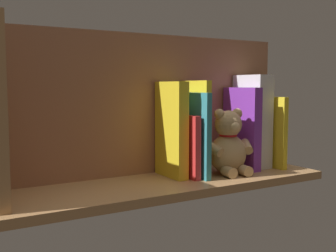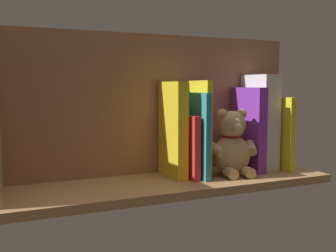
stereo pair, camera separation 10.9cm
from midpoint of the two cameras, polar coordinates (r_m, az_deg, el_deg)
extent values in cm
cube|color=#A87A4C|center=(111.59, -2.82, -7.95)|extent=(88.96, 26.30, 2.20)
cube|color=#9A6245|center=(118.42, -5.32, 2.97)|extent=(88.96, 1.50, 39.34)
cube|color=yellow|center=(131.46, 11.01, -0.74)|extent=(1.73, 16.22, 21.58)
cube|color=silver|center=(129.66, 9.10, 0.67)|extent=(5.53, 12.55, 28.20)
cube|color=purple|center=(126.09, 7.61, -0.31)|extent=(2.90, 14.48, 24.41)
ellipsoid|color=tan|center=(118.84, 5.60, -3.84)|extent=(11.74, 10.76, 11.24)
sphere|color=tan|center=(117.77, 5.64, 0.25)|extent=(7.73, 7.73, 7.73)
sphere|color=tan|center=(118.98, 6.87, 1.69)|extent=(2.99, 2.99, 2.99)
sphere|color=tan|center=(116.15, 4.41, 1.62)|extent=(2.99, 2.99, 2.99)
sphere|color=#DBB77F|center=(114.98, 6.44, -0.17)|extent=(2.99, 2.99, 2.99)
cylinder|color=tan|center=(120.03, 8.17, -2.83)|extent=(4.84, 6.12, 4.16)
cylinder|color=tan|center=(114.82, 3.63, -3.16)|extent=(3.82, 5.98, 4.16)
cylinder|color=tan|center=(116.80, 7.82, -6.09)|extent=(3.47, 4.54, 2.99)
cylinder|color=tan|center=(114.29, 5.65, -6.32)|extent=(3.47, 4.54, 2.99)
torus|color=red|center=(118.09, 5.63, -1.23)|extent=(5.70, 5.70, 0.88)
cube|color=yellow|center=(117.27, 1.07, -0.22)|extent=(1.88, 13.00, 26.35)
cube|color=teal|center=(114.73, 0.54, -1.16)|extent=(1.56, 16.54, 23.08)
cube|color=red|center=(114.59, -0.67, -2.70)|extent=(1.90, 15.03, 17.04)
cube|color=yellow|center=(113.43, -2.30, -0.49)|extent=(3.09, 12.96, 26.04)
camera|label=1|loc=(0.05, -92.86, -0.28)|focal=44.54mm
camera|label=2|loc=(0.05, 87.14, 0.28)|focal=44.54mm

